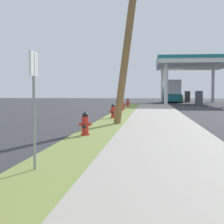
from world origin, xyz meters
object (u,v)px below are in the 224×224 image
Objects in this scene: utility_pole_midground at (132,5)px; car_tan_by_near_pump at (175,97)px; fire_hydrant_second at (85,125)px; fire_hydrant_fourth at (123,106)px; truck_teal_at_forecourt at (172,92)px; street_sign_post at (34,85)px; fire_hydrant_third at (113,112)px; fire_hydrant_fifth at (128,103)px.

utility_pole_midground reaches higher than car_tan_by_near_pump.
car_tan_by_near_pump is (4.36, 36.98, -4.49)m from utility_pole_midground.
fire_hydrant_fourth is at bearing 89.94° from fire_hydrant_second.
truck_teal_at_forecourt is (3.81, 33.96, -3.72)m from utility_pole_midground.
fire_hydrant_second is at bearing 90.18° from street_sign_post.
fire_hydrant_third is 12.39m from street_sign_post.
car_tan_by_near_pump reaches higher than fire_hydrant_second.
truck_teal_at_forecourt is (5.10, 42.88, -0.15)m from street_sign_post.
car_tan_by_near_pump is at bearing 73.95° from fire_hydrant_fifth.
truck_teal_at_forecourt reaches higher than street_sign_post.
fire_hydrant_fourth is at bearing 90.00° from street_sign_post.
street_sign_post is (0.00, -26.27, 1.19)m from fire_hydrant_fifth.
fire_hydrant_third and fire_hydrant_fifth have the same top height.
car_tan_by_near_pump is 3.16m from truck_teal_at_forecourt.
fire_hydrant_third is at bearing -89.56° from fire_hydrant_fifth.
fire_hydrant_third is at bearing 89.52° from street_sign_post.
street_sign_post is at bearing -89.99° from fire_hydrant_fifth.
fire_hydrant_third is 30.97m from truck_teal_at_forecourt.
car_tan_by_near_pump is (5.65, 19.63, 0.28)m from fire_hydrant_fifth.
fire_hydrant_second is at bearing -97.68° from truck_teal_at_forecourt.
fire_hydrant_second is 1.00× the size of fire_hydrant_fourth.
street_sign_post reaches higher than fire_hydrant_third.
fire_hydrant_fourth is 6.16m from fire_hydrant_fifth.
car_tan_by_near_pump is at bearing 82.99° from street_sign_post.
fire_hydrant_third is 5.98m from utility_pole_midground.
fire_hydrant_second and fire_hydrant_fourth have the same top height.
utility_pole_midground reaches higher than truck_teal_at_forecourt.
fire_hydrant_third is 0.35× the size of street_sign_post.
street_sign_post reaches higher than fire_hydrant_fifth.
utility_pole_midground is 4.72× the size of street_sign_post.
fire_hydrant_third is 13.93m from fire_hydrant_fifth.
car_tan_by_near_pump is (5.64, 25.79, 0.28)m from fire_hydrant_fourth.
car_tan_by_near_pump reaches higher than fire_hydrant_fifth.
fire_hydrant_fourth is at bearing 96.54° from utility_pole_midground.
fire_hydrant_second is 21.29m from fire_hydrant_fifth.
fire_hydrant_fifth is 20.43m from car_tan_by_near_pump.
street_sign_post is 0.46× the size of car_tan_by_near_pump.
fire_hydrant_fourth is 26.40m from car_tan_by_near_pump.
truck_teal_at_forecourt reaches higher than fire_hydrant_fourth.
truck_teal_at_forecourt reaches higher than fire_hydrant_second.
utility_pole_midground is 9.69m from street_sign_post.
street_sign_post is 43.18m from truck_teal_at_forecourt.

